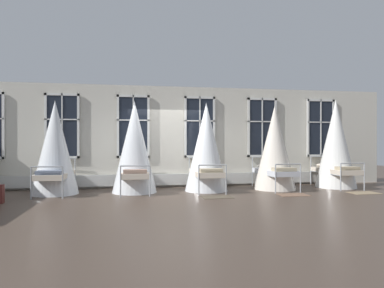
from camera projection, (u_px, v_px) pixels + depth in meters
ground at (171, 192)px, 10.19m from camera, size 28.50×28.50×0.00m
back_wall_with_windows at (167, 137)px, 11.43m from camera, size 15.25×0.10×3.26m
window_bank at (167, 154)px, 11.31m from camera, size 11.78×0.10×2.88m
cot_second at (55, 149)px, 9.79m from camera, size 1.28×1.84×2.61m
cot_third at (135, 148)px, 10.14m from camera, size 1.28×1.83×2.64m
cot_fourth at (206, 148)px, 10.47m from camera, size 1.28×1.84×2.63m
cot_fifth at (275, 149)px, 10.83m from camera, size 1.28×1.84×2.59m
cot_sixth at (336, 145)px, 11.29m from camera, size 1.28×1.84×2.82m
rug_fourth at (217, 197)px, 9.24m from camera, size 0.80×0.57×0.01m
rug_fifth at (293, 195)px, 9.61m from camera, size 0.81×0.58×0.01m
rug_sixth at (364, 193)px, 9.99m from camera, size 0.81×0.58×0.01m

